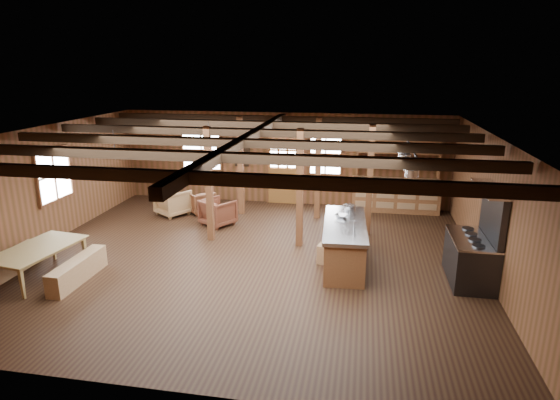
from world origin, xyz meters
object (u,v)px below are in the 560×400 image
at_px(kitchen_island, 344,243).
at_px(armchair_b, 218,212).
at_px(commercial_range, 474,252).
at_px(armchair_a, 201,202).
at_px(armchair_c, 173,202).
at_px(dining_table, 40,263).

distance_m(kitchen_island, armchair_b, 4.00).
relative_size(commercial_range, armchair_b, 2.46).
relative_size(kitchen_island, armchair_b, 3.22).
bearing_deg(commercial_range, armchair_a, 153.79).
height_order(armchair_a, armchair_c, armchair_c).
distance_m(commercial_range, armchair_a, 7.63).
height_order(kitchen_island, armchair_c, kitchen_island).
height_order(commercial_range, dining_table, commercial_range).
relative_size(kitchen_island, armchair_c, 3.05).
xyz_separation_m(dining_table, armchair_a, (1.71, 4.75, -0.00)).
distance_m(kitchen_island, armchair_a, 5.22).
bearing_deg(dining_table, kitchen_island, -65.48).
height_order(dining_table, armchair_b, armchair_b).
distance_m(commercial_range, armchair_b, 6.47).
xyz_separation_m(kitchen_island, armchair_c, (-5.00, 2.63, -0.10)).
bearing_deg(armchair_b, kitchen_island, -178.16).
distance_m(armchair_a, armchair_c, 0.79).
xyz_separation_m(commercial_range, dining_table, (-8.55, -1.39, -0.31)).
xyz_separation_m(armchair_b, armchair_c, (-1.54, 0.63, 0.02)).
distance_m(kitchen_island, commercial_range, 2.58).
bearing_deg(armchair_a, kitchen_island, 100.91).
bearing_deg(armchair_b, commercial_range, -169.86).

